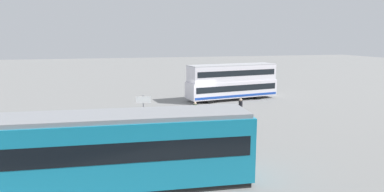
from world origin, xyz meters
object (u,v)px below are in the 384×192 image
Objects in this scene: tram_yellow at (98,151)px; info_sign at (143,103)px; double_decker_bus at (232,82)px; pedestrian_crossing at (241,107)px; pedestrian_near_railing at (195,111)px.

info_sign is at bearing -105.95° from tram_yellow.
double_decker_bus reaches higher than pedestrian_crossing.
pedestrian_near_railing is 4.23m from info_sign.
tram_yellow reaches higher than pedestrian_crossing.
tram_yellow is (13.82, 19.11, -0.18)m from double_decker_bus.
info_sign is at bearing -20.29° from pedestrian_near_railing.
tram_yellow is at bearing 54.13° from double_decker_bus.
info_sign reaches higher than pedestrian_crossing.
info_sign is (-3.28, -11.47, -0.24)m from tram_yellow.
pedestrian_near_railing is at bearing 159.71° from info_sign.
pedestrian_near_railing is at bearing -125.74° from tram_yellow.
pedestrian_crossing is at bearing 172.80° from info_sign.
double_decker_bus is 0.74× the size of tram_yellow.
double_decker_bus is 5.82× the size of pedestrian_crossing.
info_sign is (8.00, -1.01, 0.52)m from pedestrian_crossing.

